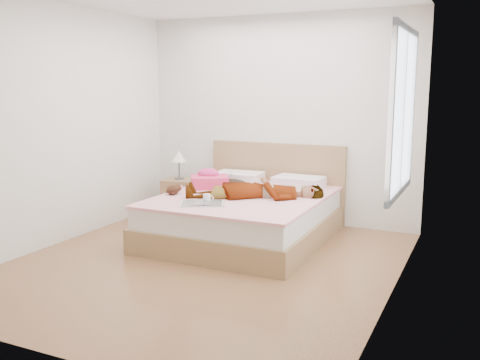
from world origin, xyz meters
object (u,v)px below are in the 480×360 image
(phone, at_px, (231,173))
(coffee_mug, at_px, (207,198))
(woman, at_px, (255,187))
(bed, at_px, (247,214))
(nightstand, at_px, (180,194))
(towel, at_px, (209,180))
(plush_toy, at_px, (174,189))
(magazine, at_px, (202,203))

(phone, xyz_separation_m, coffee_mug, (0.16, -0.90, -0.13))
(woman, bearing_deg, bed, -144.72)
(nightstand, bearing_deg, towel, -31.00)
(woman, xyz_separation_m, bed, (-0.14, 0.09, -0.34))
(woman, height_order, plush_toy, woman)
(bed, xyz_separation_m, towel, (-0.57, 0.16, 0.33))
(bed, distance_m, towel, 0.68)
(magazine, relative_size, coffee_mug, 4.50)
(phone, relative_size, magazine, 0.17)
(bed, relative_size, towel, 3.74)
(magazine, distance_m, plush_toy, 0.62)
(woman, distance_m, coffee_mug, 0.60)
(towel, distance_m, plush_toy, 0.57)
(woman, height_order, magazine, woman)
(phone, relative_size, nightstand, 0.10)
(phone, xyz_separation_m, magazine, (0.16, -1.00, -0.16))
(bed, height_order, coffee_mug, bed)
(coffee_mug, bearing_deg, phone, 100.20)
(woman, distance_m, towel, 0.76)
(plush_toy, distance_m, nightstand, 1.12)
(magazine, bearing_deg, plush_toy, 150.20)
(towel, distance_m, coffee_mug, 0.84)
(phone, bearing_deg, woman, -61.37)
(phone, height_order, magazine, phone)
(magazine, bearing_deg, nightstand, 129.70)
(phone, bearing_deg, plush_toy, -141.34)
(coffee_mug, bearing_deg, magazine, -92.30)
(plush_toy, bearing_deg, phone, 61.37)
(magazine, xyz_separation_m, coffee_mug, (0.00, 0.11, 0.04))
(phone, relative_size, bed, 0.04)
(woman, xyz_separation_m, magazine, (-0.34, -0.60, -0.10))
(coffee_mug, xyz_separation_m, nightstand, (-1.05, 1.15, -0.27))
(magazine, xyz_separation_m, nightstand, (-1.05, 1.26, -0.23))
(towel, bearing_deg, coffee_mug, -63.21)
(woman, bearing_deg, nightstand, -138.07)
(nightstand, bearing_deg, magazine, -50.30)
(phone, distance_m, towel, 0.27)
(woman, xyz_separation_m, nightstand, (-1.39, 0.66, -0.33))
(woman, relative_size, towel, 2.76)
(coffee_mug, height_order, nightstand, nightstand)
(bed, bearing_deg, towel, 163.96)
(woman, bearing_deg, magazine, -52.42)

